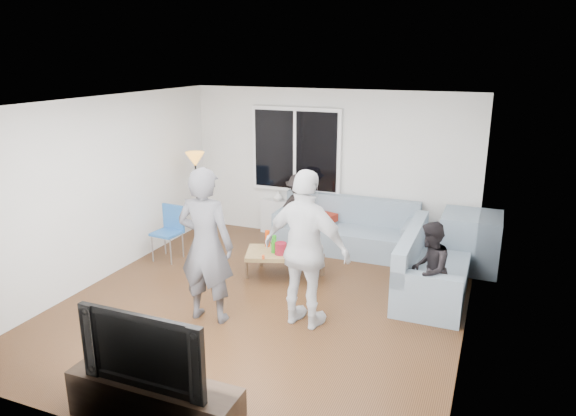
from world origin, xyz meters
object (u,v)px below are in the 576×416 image
at_px(side_chair, 167,234).
at_px(tv_console, 155,402).
at_px(floor_lamp, 197,198).
at_px(player_right, 306,250).
at_px(television, 150,345).
at_px(spectator_back, 298,209).
at_px(coffee_table, 285,264).
at_px(player_left, 206,246).
at_px(sofa_right_section, 435,263).
at_px(sofa_back_section, 346,226).
at_px(spectator_right, 429,270).

distance_m(side_chair, tv_console, 3.96).
height_order(side_chair, floor_lamp, floor_lamp).
distance_m(player_right, television, 2.27).
bearing_deg(television, spectator_back, 95.84).
xyz_separation_m(floor_lamp, tv_console, (2.15, -4.25, -0.56)).
bearing_deg(coffee_table, player_right, -57.42).
bearing_deg(floor_lamp, coffee_table, -23.82).
bearing_deg(player_left, sofa_right_section, -147.10).
height_order(coffee_table, player_left, player_left).
relative_size(sofa_back_section, tv_console, 1.44).
bearing_deg(sofa_right_section, sofa_back_section, 55.55).
height_order(sofa_right_section, coffee_table, sofa_right_section).
distance_m(sofa_back_section, side_chair, 2.89).
xyz_separation_m(sofa_right_section, television, (-1.92, -3.69, 0.36)).
bearing_deg(side_chair, floor_lamp, 95.36).
xyz_separation_m(sofa_back_section, coffee_table, (-0.51, -1.39, -0.22)).
height_order(sofa_back_section, coffee_table, sofa_back_section).
xyz_separation_m(player_right, tv_console, (-0.60, -2.18, -0.73)).
bearing_deg(player_left, spectator_back, -94.69).
xyz_separation_m(spectator_back, tv_console, (0.49, -4.80, -0.39)).
xyz_separation_m(sofa_back_section, side_chair, (-2.50, -1.44, 0.01)).
relative_size(spectator_back, tv_console, 0.76).
bearing_deg(television, sofa_right_section, 62.48).
bearing_deg(player_right, spectator_back, -57.19).
bearing_deg(spectator_back, player_right, -74.44).
relative_size(sofa_right_section, floor_lamp, 1.28).
relative_size(floor_lamp, player_right, 0.82).
bearing_deg(spectator_right, side_chair, -93.38).
bearing_deg(television, side_chair, 122.83).
xyz_separation_m(player_left, tv_console, (0.55, -1.87, -0.74)).
height_order(coffee_table, floor_lamp, floor_lamp).
relative_size(side_chair, player_left, 0.45).
bearing_deg(side_chair, coffee_table, 6.85).
xyz_separation_m(coffee_table, floor_lamp, (-1.99, 0.88, 0.58)).
bearing_deg(player_left, spectator_right, -159.29).
relative_size(side_chair, spectator_back, 0.71).
height_order(coffee_table, television, television).
bearing_deg(coffee_table, sofa_back_section, 69.80).
bearing_deg(spectator_right, coffee_table, -99.29).
bearing_deg(sofa_back_section, player_right, -84.50).
bearing_deg(sofa_back_section, tv_console, -94.26).
bearing_deg(player_left, side_chair, -45.93).
bearing_deg(sofa_right_section, player_right, 138.83).
height_order(side_chair, player_left, player_left).
bearing_deg(coffee_table, spectator_back, 103.22).
distance_m(sofa_right_section, tv_console, 4.17).
xyz_separation_m(spectator_back, television, (0.49, -4.80, 0.17)).
distance_m(coffee_table, television, 3.43).
height_order(spectator_right, tv_console, spectator_right).
bearing_deg(spectator_back, player_left, -98.38).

